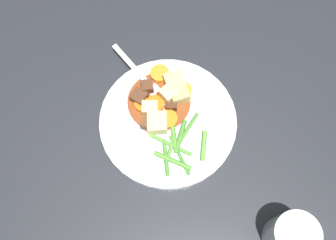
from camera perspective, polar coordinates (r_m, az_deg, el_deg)
ground_plane at (r=0.72m, az=0.00°, el=-0.41°), size 3.00×3.00×0.00m
dinner_plate at (r=0.71m, az=0.00°, el=-0.21°), size 0.25×0.25×0.01m
stew_sauce at (r=0.72m, az=-1.33°, el=2.74°), size 0.12×0.12×0.00m
carrot_slice_0 at (r=0.71m, az=-3.79°, el=2.23°), size 0.03×0.03×0.01m
carrot_slice_1 at (r=0.70m, az=-0.12°, el=0.41°), size 0.04×0.04×0.01m
carrot_slice_2 at (r=0.73m, az=-1.23°, el=6.75°), size 0.04×0.04×0.01m
carrot_slice_3 at (r=0.71m, az=-1.87°, el=2.38°), size 0.05×0.05×0.01m
carrot_slice_4 at (r=0.72m, az=2.09°, el=4.34°), size 0.04×0.04×0.01m
potato_chunk_0 at (r=0.70m, az=-2.68°, el=1.70°), size 0.03×0.03×0.02m
potato_chunk_1 at (r=0.72m, az=0.98°, el=5.36°), size 0.04×0.04×0.03m
potato_chunk_2 at (r=0.71m, az=1.73°, el=3.60°), size 0.03×0.04×0.03m
potato_chunk_3 at (r=0.71m, az=0.22°, el=3.84°), size 0.04×0.04×0.03m
potato_chunk_4 at (r=0.69m, az=-1.61°, el=-0.42°), size 0.04×0.04×0.03m
meat_chunk_0 at (r=0.72m, az=-3.07°, el=4.85°), size 0.02×0.02×0.02m
meat_chunk_1 at (r=0.71m, az=0.49°, el=2.43°), size 0.03×0.02×0.02m
meat_chunk_2 at (r=0.71m, az=-4.29°, el=3.41°), size 0.04×0.04×0.02m
meat_chunk_3 at (r=0.69m, az=-2.77°, el=-0.53°), size 0.03×0.03×0.02m
green_bean_0 at (r=0.69m, az=5.27°, el=-3.77°), size 0.06×0.02×0.01m
green_bean_1 at (r=0.69m, az=1.87°, el=-2.27°), size 0.06×0.03×0.01m
green_bean_2 at (r=0.68m, az=0.79°, el=-5.97°), size 0.04×0.06×0.01m
green_bean_3 at (r=0.68m, az=1.71°, el=-5.18°), size 0.07×0.03×0.01m
green_bean_4 at (r=0.69m, az=0.78°, el=-1.70°), size 0.08×0.01×0.01m
green_bean_5 at (r=0.68m, az=0.16°, el=-4.01°), size 0.05×0.03×0.01m
green_bean_6 at (r=0.70m, az=3.02°, el=-1.16°), size 0.06×0.04×0.01m
green_bean_7 at (r=0.68m, az=-0.33°, el=-5.49°), size 0.07×0.01×0.01m
green_bean_8 at (r=0.69m, az=0.83°, el=-3.62°), size 0.05×0.07×0.01m
fork at (r=0.74m, az=-3.62°, el=6.08°), size 0.15×0.11×0.00m
water_glass at (r=0.66m, az=17.51°, el=-15.96°), size 0.07×0.07×0.09m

